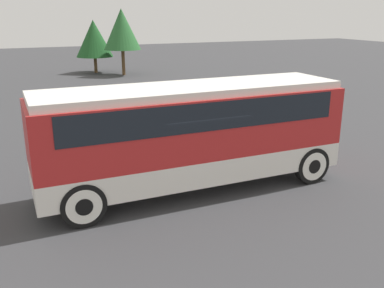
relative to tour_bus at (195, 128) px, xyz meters
name	(u,v)px	position (x,y,z in m)	size (l,w,h in m)	color
ground_plane	(192,188)	(-0.10, 0.00, -1.95)	(120.00, 120.00, 0.00)	#38383A
tour_bus	(195,128)	(0.00, 0.00, 0.00)	(9.30, 2.52, 3.23)	silver
parked_car_near	(173,105)	(2.70, 8.68, -1.22)	(4.33, 1.98, 1.47)	#2D5638
parked_car_mid	(190,119)	(2.35, 5.77, -1.28)	(4.63, 1.86, 1.34)	#7A6B5B
tree_left	(94,39)	(2.78, 27.83, 1.06)	(3.24, 3.24, 4.61)	brown
tree_right	(122,29)	(4.69, 25.36, 1.90)	(3.16, 3.16, 5.56)	brown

